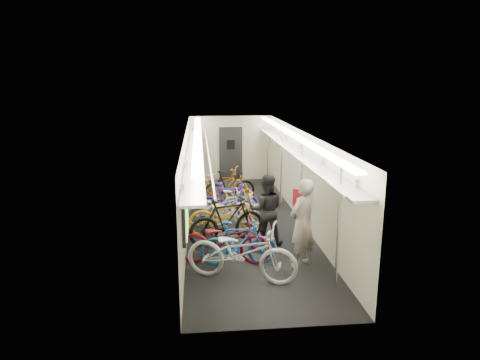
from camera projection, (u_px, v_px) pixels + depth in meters
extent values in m
plane|color=black|center=(245.00, 222.00, 11.36)|extent=(10.00, 10.00, 0.00)
plane|color=white|center=(245.00, 132.00, 10.81)|extent=(10.00, 10.00, 0.00)
plane|color=beige|center=(187.00, 180.00, 10.94)|extent=(0.00, 10.00, 10.00)
plane|color=beige|center=(302.00, 177.00, 11.22)|extent=(0.00, 10.00, 10.00)
plane|color=beige|center=(231.00, 148.00, 15.93)|extent=(3.00, 0.00, 3.00)
plane|color=beige|center=(282.00, 255.00, 6.24)|extent=(3.00, 0.00, 3.00)
cube|color=black|center=(185.00, 216.00, 7.84)|extent=(0.06, 1.10, 0.80)
cube|color=#97DB5F|center=(187.00, 216.00, 7.84)|extent=(0.02, 0.96, 0.66)
cube|color=black|center=(187.00, 187.00, 9.97)|extent=(0.06, 1.10, 0.80)
cube|color=#97DB5F|center=(189.00, 187.00, 9.97)|extent=(0.02, 0.96, 0.66)
cube|color=black|center=(189.00, 168.00, 12.10)|extent=(0.06, 1.10, 0.80)
cube|color=#97DB5F|center=(191.00, 168.00, 12.10)|extent=(0.02, 0.96, 0.66)
cube|color=black|center=(191.00, 155.00, 14.23)|extent=(0.06, 1.10, 0.80)
cube|color=#97DB5F|center=(192.00, 155.00, 14.23)|extent=(0.02, 0.96, 0.66)
cube|color=yellow|center=(187.00, 198.00, 8.89)|extent=(0.02, 0.22, 0.30)
cube|color=yellow|center=(189.00, 175.00, 11.02)|extent=(0.02, 0.22, 0.30)
cube|color=yellow|center=(190.00, 159.00, 13.15)|extent=(0.02, 0.22, 0.30)
cube|color=black|center=(231.00, 154.00, 15.92)|extent=(0.85, 0.08, 2.00)
cube|color=#999BA0|center=(195.00, 152.00, 10.80)|extent=(0.40, 9.70, 0.05)
cube|color=#999BA0|center=(294.00, 150.00, 11.04)|extent=(0.40, 9.70, 0.05)
cylinder|color=silver|center=(208.00, 148.00, 10.81)|extent=(0.04, 9.70, 0.04)
cylinder|color=silver|center=(282.00, 146.00, 10.99)|extent=(0.04, 9.70, 0.04)
cube|color=white|center=(198.00, 135.00, 10.71)|extent=(0.18, 9.60, 0.04)
cube|color=white|center=(292.00, 134.00, 10.94)|extent=(0.18, 9.60, 0.04)
cylinder|color=silver|center=(339.00, 225.00, 7.52)|extent=(0.05, 0.05, 2.38)
cylinder|color=silver|center=(301.00, 186.00, 10.23)|extent=(0.05, 0.05, 2.38)
cylinder|color=silver|center=(281.00, 166.00, 12.65)|extent=(0.05, 0.05, 2.38)
cylinder|color=silver|center=(268.00, 152.00, 15.08)|extent=(0.05, 0.05, 2.38)
imported|color=silver|center=(242.00, 252.00, 7.97)|extent=(2.26, 1.45, 1.12)
imported|color=#1C5AA8|center=(239.00, 243.00, 8.64)|extent=(1.59, 0.50, 0.94)
imported|color=maroon|center=(225.00, 240.00, 8.71)|extent=(1.97, 0.92, 1.00)
imported|color=black|center=(227.00, 221.00, 9.77)|extent=(1.91, 1.09, 1.11)
imported|color=orange|center=(227.00, 213.00, 10.45)|extent=(2.02, 1.05, 1.01)
imported|color=silver|center=(237.00, 209.00, 10.87)|extent=(1.66, 0.63, 0.98)
imported|color=silver|center=(220.00, 208.00, 11.07)|extent=(1.79, 0.70, 0.93)
imported|color=#231CAA|center=(228.00, 201.00, 11.51)|extent=(1.73, 0.56, 1.03)
imported|color=maroon|center=(225.00, 194.00, 12.29)|extent=(1.85, 0.70, 0.96)
imported|color=black|center=(229.00, 186.00, 13.07)|extent=(1.78, 0.95, 1.03)
imported|color=#C07B12|center=(219.00, 182.00, 13.60)|extent=(2.07, 1.42, 1.03)
imported|color=gray|center=(302.00, 223.00, 8.52)|extent=(0.79, 0.74, 1.81)
imported|color=black|center=(266.00, 210.00, 9.71)|extent=(0.85, 0.69, 1.62)
cube|color=maroon|center=(299.00, 198.00, 8.98)|extent=(0.29, 0.22, 0.38)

